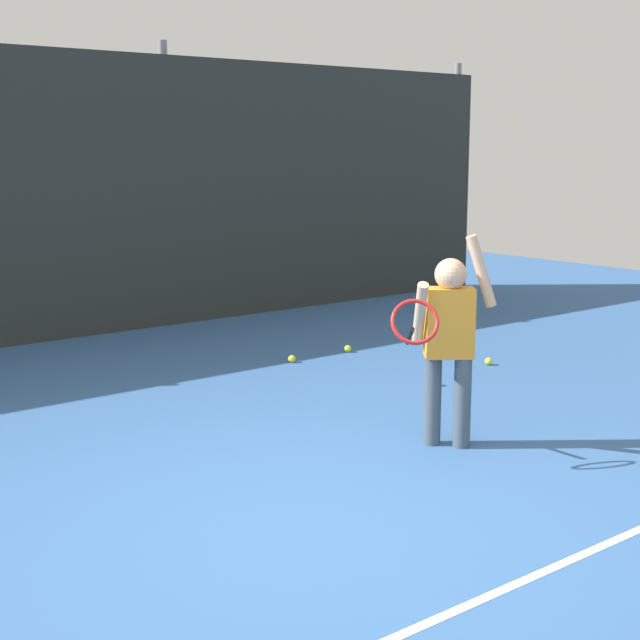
{
  "coord_description": "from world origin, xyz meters",
  "views": [
    {
      "loc": [
        -2.7,
        -3.5,
        1.89
      ],
      "look_at": [
        0.74,
        0.83,
        0.85
      ],
      "focal_mm": 52.28,
      "sensor_mm": 36.0,
      "label": 1
    }
  ],
  "objects_px": {
    "tennis_ball_4": "(348,349)",
    "tennis_ball_1": "(435,382)",
    "tennis_ball_6": "(489,361)",
    "tennis_ball_7": "(292,359)",
    "tennis_player": "(448,335)"
  },
  "relations": [
    {
      "from": "tennis_player",
      "to": "tennis_ball_1",
      "type": "relative_size",
      "value": 20.46
    },
    {
      "from": "tennis_ball_4",
      "to": "tennis_ball_6",
      "type": "xyz_separation_m",
      "value": [
        0.63,
        -1.16,
        0.0
      ]
    },
    {
      "from": "tennis_ball_6",
      "to": "tennis_ball_4",
      "type": "bearing_deg",
      "value": 118.63
    },
    {
      "from": "tennis_ball_4",
      "to": "tennis_ball_7",
      "type": "distance_m",
      "value": 0.66
    },
    {
      "from": "tennis_ball_1",
      "to": "tennis_ball_6",
      "type": "relative_size",
      "value": 1.0
    },
    {
      "from": "tennis_ball_4",
      "to": "tennis_player",
      "type": "bearing_deg",
      "value": -117.38
    },
    {
      "from": "tennis_ball_1",
      "to": "tennis_ball_4",
      "type": "relative_size",
      "value": 1.0
    },
    {
      "from": "tennis_ball_4",
      "to": "tennis_ball_7",
      "type": "xyz_separation_m",
      "value": [
        -0.66,
        -0.01,
        0.0
      ]
    },
    {
      "from": "tennis_ball_4",
      "to": "tennis_ball_1",
      "type": "bearing_deg",
      "value": -100.21
    },
    {
      "from": "tennis_ball_1",
      "to": "tennis_ball_7",
      "type": "height_order",
      "value": "same"
    },
    {
      "from": "tennis_ball_4",
      "to": "tennis_ball_6",
      "type": "height_order",
      "value": "same"
    },
    {
      "from": "tennis_player",
      "to": "tennis_ball_7",
      "type": "height_order",
      "value": "tennis_player"
    },
    {
      "from": "tennis_ball_6",
      "to": "tennis_ball_1",
      "type": "bearing_deg",
      "value": -166.45
    },
    {
      "from": "tennis_ball_6",
      "to": "tennis_ball_7",
      "type": "bearing_deg",
      "value": 138.31
    },
    {
      "from": "tennis_player",
      "to": "tennis_ball_6",
      "type": "bearing_deg",
      "value": 71.48
    }
  ]
}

